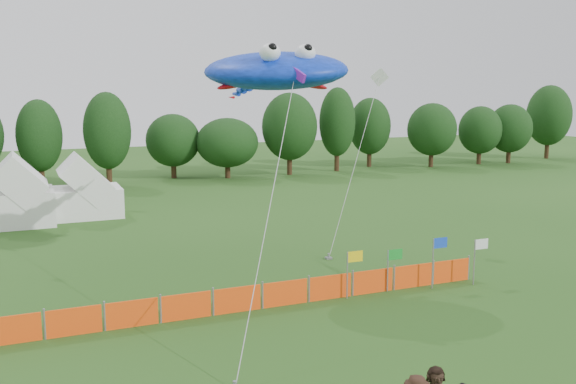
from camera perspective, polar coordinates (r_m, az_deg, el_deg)
name	(u,v)px	position (r m, az deg, el deg)	size (l,w,h in m)	color
treeline	(136,136)	(59.00, -13.36, 4.85)	(104.57, 8.78, 8.36)	#382314
tent_left	(20,196)	(43.59, -22.70, -0.34)	(4.03, 4.03, 3.56)	white
tent_right	(86,193)	(44.72, -17.51, -0.05)	(4.52, 3.62, 3.19)	white
barrier_fence	(237,300)	(25.11, -4.55, -9.52)	(21.90, 0.06, 1.00)	#FF4A0E
flag_row	(416,259)	(27.89, 11.31, -5.87)	(6.73, 0.69, 2.22)	gray
stingray_kite	(273,71)	(29.17, -1.37, 10.67)	(9.54, 18.93, 10.46)	#113DF1
small_kite_white	(364,132)	(35.23, 6.79, 5.36)	(5.59, 3.95, 9.66)	silver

